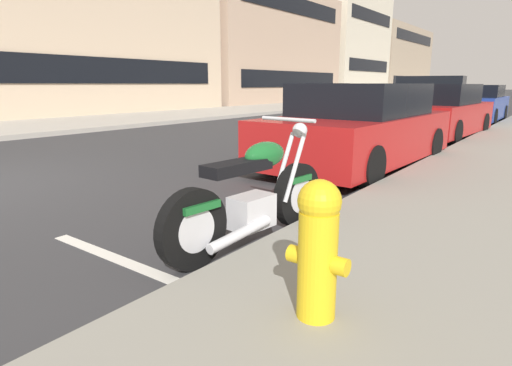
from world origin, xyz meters
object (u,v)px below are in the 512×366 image
Objects in this scene: crossing_truck at (430,91)px; parked_car_across_street at (360,128)px; parked_motorcycle at (254,198)px; parked_car_behind_motorcycle at (474,105)px; car_opposite_curb at (327,98)px; fire_hydrant at (318,246)px; parked_car_far_down_curb at (439,113)px.

parked_car_across_street is at bearing 98.10° from crossing_truck.
parked_car_behind_motorcycle is at bearing 7.95° from parked_motorcycle.
fire_hydrant is (-19.51, -9.97, -0.14)m from car_opposite_curb.
parked_car_far_down_curb is 12.25m from car_opposite_curb.
parked_car_across_street is 0.79× the size of crossing_truck.
fire_hydrant is (-5.10, -1.93, -0.12)m from parked_car_across_street.
crossing_truck is 27.93m from fire_hydrant.
fire_hydrant is at bearing -166.97° from parked_car_far_down_curb.
parked_car_behind_motorcycle is at bearing 108.61° from crossing_truck.
crossing_truck reaches higher than parked_motorcycle.
car_opposite_curb is (-7.64, 3.45, -0.31)m from crossing_truck.
fire_hydrant is (-27.15, -6.52, -0.44)m from crossing_truck.
crossing_truck is at bearing 151.37° from car_opposite_curb.
parked_car_across_street is at bearing -177.96° from parked_car_far_down_curb.
car_opposite_curb reaches higher than parked_car_behind_motorcycle.
parked_car_across_street is 5.52× the size of fire_hydrant.
parked_motorcycle reaches higher than fire_hydrant.
parked_car_behind_motorcycle is 5.26× the size of fire_hydrant.
crossing_truck is (11.07, 4.53, 0.33)m from parked_car_behind_motorcycle.
car_opposite_curb is at bearing 66.29° from parked_car_behind_motorcycle.
fire_hydrant is at bearing -124.93° from parked_motorcycle.
car_opposite_curb is (14.41, 8.04, 0.02)m from parked_car_across_street.
parked_car_behind_motorcycle is (10.98, 0.06, -0.01)m from parked_car_across_street.
crossing_truck reaches higher than parked_car_across_street.
parked_car_across_street reaches higher than parked_car_far_down_curb.
crossing_truck is at bearing 13.51° from fire_hydrant.
parked_car_far_down_curb is 0.80× the size of crossing_truck.
crossing_truck is at bearing 18.27° from parked_car_far_down_curb.
parked_car_behind_motorcycle is 16.20m from fire_hydrant.
parked_car_far_down_curb reaches higher than fire_hydrant.
fire_hydrant is at bearing -157.39° from parked_car_across_street.
parked_car_across_street is 16.50m from car_opposite_curb.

